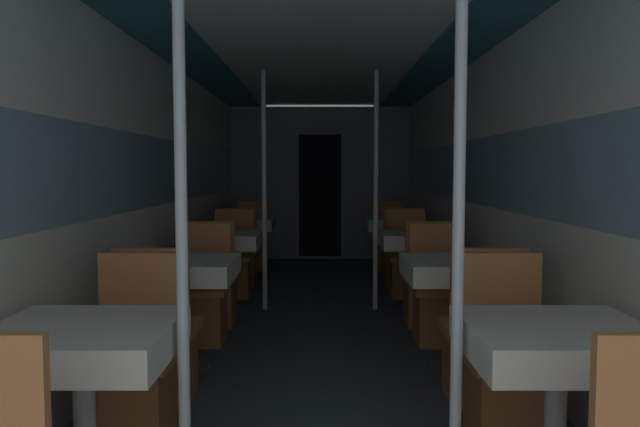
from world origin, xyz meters
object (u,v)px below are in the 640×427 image
Objects in this scene: chair_left_near_3 at (239,262)px; dining_table_right_1 at (457,273)px; support_pole_left_0 at (181,223)px; chair_right_far_3 at (388,249)px; dining_table_left_0 at (82,349)px; chair_left_far_0 at (132,385)px; chair_right_near_3 at (400,262)px; dining_table_left_3 at (245,226)px; support_pole_left_2 at (264,191)px; chair_right_far_0 at (507,385)px; chair_left_far_3 at (251,249)px; chair_left_far_1 at (201,306)px; chair_right_far_1 at (439,306)px; chair_right_near_1 at (479,353)px; dining_table_right_3 at (394,226)px; chair_left_near_1 at (160,353)px; dining_table_left_1 at (182,273)px; chair_left_far_2 at (233,270)px; dining_table_right_0 at (557,349)px; support_pole_right_2 at (376,191)px; support_pole_right_0 at (458,223)px; dining_table_left_2 at (223,243)px; dining_table_right_2 at (416,243)px; chair_left_near_2 at (213,293)px; chair_right_far_2 at (407,270)px; chair_right_near_2 at (427,293)px.

chair_left_near_3 is 3.50m from dining_table_right_1.
support_pole_left_0 is 2.48× the size of chair_right_far_3.
chair_left_far_0 reaches higher than dining_table_left_0.
chair_right_near_3 reaches higher than dining_table_right_1.
support_pole_left_2 is at bearing -77.52° from dining_table_left_3.
dining_table_left_0 is at bearing 18.57° from chair_right_far_0.
chair_left_far_1 is at bearing 90.00° from chair_left_far_3.
chair_right_far_1 is at bearing 117.53° from chair_left_far_3.
dining_table_right_3 is (-0.00, 4.20, 0.36)m from chair_right_near_1.
dining_table_left_0 is at bearing -90.00° from chair_left_near_1.
dining_table_left_0 is at bearing -96.32° from support_pole_left_2.
dining_table_left_1 is 4.03m from dining_table_right_3.
chair_left_near_3 is at bearing 108.81° from support_pole_left_2.
dining_table_left_3 is at bearing -90.00° from chair_left_far_2.
chair_left_near_3 is 5.10m from dining_table_right_0.
dining_table_left_0 is 0.63m from support_pole_left_0.
support_pole_left_0 is 1.90m from dining_table_left_1.
chair_left_far_1 is 2.06m from support_pole_right_2.
support_pole_right_0 reaches higher than chair_right_far_0.
chair_right_far_3 is (1.86, 2.41, -0.36)m from dining_table_left_2.
dining_table_right_3 is 0.81× the size of chair_right_near_3.
dining_table_left_3 is 1.00× the size of dining_table_right_2.
support_pole_left_0 is 2.95m from chair_right_far_1.
chair_left_far_0 is 1.00× the size of chair_right_far_3.
dining_table_right_3 is at bearing -90.00° from chair_right_far_1.
dining_table_left_3 is at bearing 90.00° from chair_left_near_2.
chair_left_near_2 is 1.00× the size of chair_right_far_2.
dining_table_right_1 is 2.44m from chair_right_far_2.
chair_right_far_2 reaches higher than dining_table_left_1.
chair_left_near_1 is 1.00× the size of chair_right_far_2.
chair_left_far_3 is (-0.00, 2.41, -0.36)m from dining_table_left_2.
chair_right_near_2 and chair_right_near_3 have the same top height.
chair_left_far_1 reaches higher than dining_table_right_0.
chair_left_far_0 is 5.36m from chair_left_far_3.
chair_right_far_0 is at bearing 136.19° from chair_left_far_1.
support_pole_right_0 is (1.47, -4.73, 0.86)m from chair_left_near_3.
chair_right_near_2 is at bearing 121.51° from chair_left_far_3.
support_pole_left_0 is 3.07× the size of dining_table_right_3.
support_pole_left_2 reaches higher than dining_table_right_1.
dining_table_left_3 is (0.00, 4.73, 0.36)m from chair_left_far_0.
dining_table_right_3 is (1.86, 1.16, 0.36)m from chair_left_far_2.
chair_left_far_0 and chair_left_far_3 have the same top height.
chair_left_near_1 reaches higher than dining_table_left_2.
dining_table_left_0 is at bearing 90.00° from chair_left_far_2.
chair_left_far_1 is at bearing 127.67° from dining_table_right_0.
support_pole_left_2 is 2.48× the size of chair_right_near_2.
chair_left_far_2 is at bearing 109.26° from support_pole_right_0.
support_pole_right_2 is at bearing -71.19° from chair_right_far_1.
dining_table_right_3 is at bearing 52.33° from chair_left_near_2.
chair_right_far_3 is at bearing 86.22° from support_pole_right_0.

